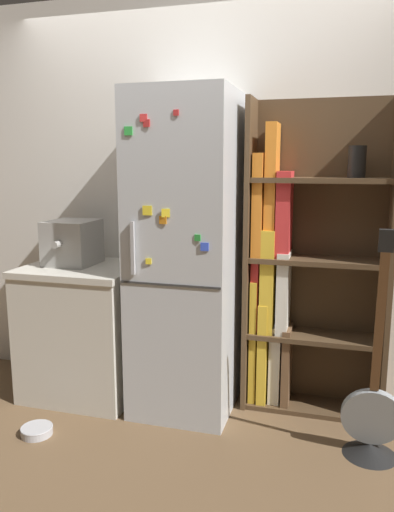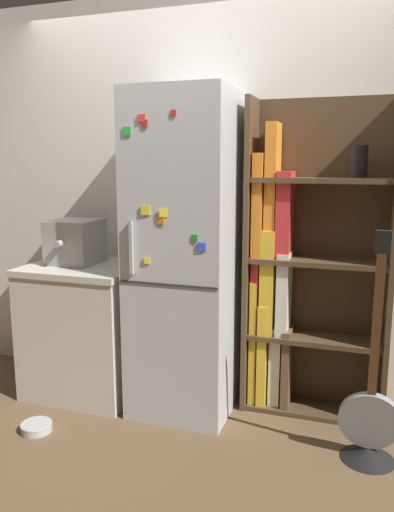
# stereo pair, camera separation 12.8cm
# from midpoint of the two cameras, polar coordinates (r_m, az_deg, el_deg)

# --- Properties ---
(ground_plane) EXTENTS (16.00, 16.00, 0.00)m
(ground_plane) POSITION_cam_midpoint_polar(r_m,az_deg,el_deg) (3.24, -0.84, -17.57)
(ground_plane) COLOR brown
(wall_back) EXTENTS (8.00, 0.05, 2.60)m
(wall_back) POSITION_cam_midpoint_polar(r_m,az_deg,el_deg) (3.32, 1.82, 6.58)
(wall_back) COLOR white
(wall_back) RESTS_ON ground_plane
(refrigerator) EXTENTS (0.60, 0.65, 1.95)m
(refrigerator) POSITION_cam_midpoint_polar(r_m,az_deg,el_deg) (3.04, -0.04, 0.03)
(refrigerator) COLOR silver
(refrigerator) RESTS_ON ground_plane
(bookshelf) EXTENTS (0.85, 0.30, 1.91)m
(bookshelf) POSITION_cam_midpoint_polar(r_m,az_deg,el_deg) (3.12, 12.68, -2.00)
(bookshelf) COLOR #4C3823
(bookshelf) RESTS_ON ground_plane
(kitchen_counter) EXTENTS (0.74, 0.65, 0.87)m
(kitchen_counter) POSITION_cam_midpoint_polar(r_m,az_deg,el_deg) (3.46, -11.35, -8.06)
(kitchen_counter) COLOR beige
(kitchen_counter) RESTS_ON ground_plane
(espresso_machine) EXTENTS (0.30, 0.38, 0.29)m
(espresso_machine) POSITION_cam_midpoint_polar(r_m,az_deg,el_deg) (3.39, -12.68, 1.61)
(espresso_machine) COLOR #A5A39E
(espresso_machine) RESTS_ON kitchen_counter
(guitar) EXTENTS (0.32, 0.29, 1.23)m
(guitar) POSITION_cam_midpoint_polar(r_m,az_deg,el_deg) (2.89, 20.34, -18.01)
(guitar) COLOR black
(guitar) RESTS_ON ground_plane
(pet_bowl) EXTENTS (0.18, 0.18, 0.05)m
(pet_bowl) POSITION_cam_midpoint_polar(r_m,az_deg,el_deg) (3.17, -16.73, -18.17)
(pet_bowl) COLOR #B7B7BC
(pet_bowl) RESTS_ON ground_plane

